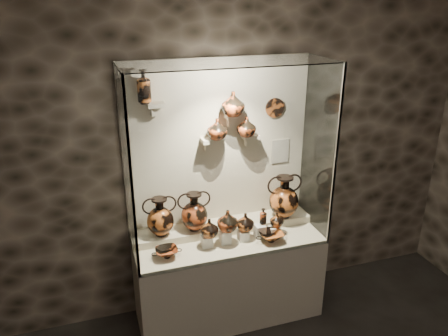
# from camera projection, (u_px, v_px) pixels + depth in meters

# --- Properties ---
(wall_back) EXTENTS (5.00, 0.02, 3.20)m
(wall_back) POSITION_uv_depth(u_px,v_px,m) (218.00, 147.00, 3.93)
(wall_back) COLOR black
(wall_back) RESTS_ON ground
(plinth) EXTENTS (1.70, 0.60, 0.80)m
(plinth) POSITION_uv_depth(u_px,v_px,m) (228.00, 279.00, 4.09)
(plinth) COLOR #C2B59C
(plinth) RESTS_ON floor
(front_tier) EXTENTS (1.68, 0.58, 0.03)m
(front_tier) POSITION_uv_depth(u_px,v_px,m) (229.00, 240.00, 3.94)
(front_tier) COLOR beige
(front_tier) RESTS_ON plinth
(rear_tier) EXTENTS (1.70, 0.25, 0.10)m
(rear_tier) POSITION_uv_depth(u_px,v_px,m) (223.00, 228.00, 4.08)
(rear_tier) COLOR beige
(rear_tier) RESTS_ON plinth
(back_panel) EXTENTS (1.70, 0.03, 1.60)m
(back_panel) POSITION_uv_depth(u_px,v_px,m) (218.00, 147.00, 3.93)
(back_panel) COLOR #C2B59C
(back_panel) RESTS_ON plinth
(glass_front) EXTENTS (1.70, 0.01, 1.60)m
(glass_front) POSITION_uv_depth(u_px,v_px,m) (241.00, 172.00, 3.39)
(glass_front) COLOR white
(glass_front) RESTS_ON plinth
(glass_left) EXTENTS (0.01, 0.60, 1.60)m
(glass_left) POSITION_uv_depth(u_px,v_px,m) (127.00, 171.00, 3.41)
(glass_left) COLOR white
(glass_left) RESTS_ON plinth
(glass_right) EXTENTS (0.01, 0.60, 1.60)m
(glass_right) POSITION_uv_depth(u_px,v_px,m) (319.00, 149.00, 3.89)
(glass_right) COLOR white
(glass_right) RESTS_ON plinth
(glass_top) EXTENTS (1.70, 0.60, 0.01)m
(glass_top) POSITION_uv_depth(u_px,v_px,m) (229.00, 62.00, 3.36)
(glass_top) COLOR white
(glass_top) RESTS_ON back_panel
(frame_post_left) EXTENTS (0.02, 0.02, 1.60)m
(frame_post_left) POSITION_uv_depth(u_px,v_px,m) (132.00, 185.00, 3.15)
(frame_post_left) COLOR gray
(frame_post_left) RESTS_ON plinth
(frame_post_right) EXTENTS (0.02, 0.02, 1.60)m
(frame_post_right) POSITION_uv_depth(u_px,v_px,m) (336.00, 160.00, 3.64)
(frame_post_right) COLOR gray
(frame_post_right) RESTS_ON plinth
(pedestal_a) EXTENTS (0.09, 0.09, 0.10)m
(pedestal_a) POSITION_uv_depth(u_px,v_px,m) (207.00, 241.00, 3.81)
(pedestal_a) COLOR silver
(pedestal_a) RESTS_ON front_tier
(pedestal_b) EXTENTS (0.09, 0.09, 0.13)m
(pedestal_b) POSITION_uv_depth(u_px,v_px,m) (225.00, 236.00, 3.85)
(pedestal_b) COLOR silver
(pedestal_b) RESTS_ON front_tier
(pedestal_c) EXTENTS (0.09, 0.09, 0.09)m
(pedestal_c) POSITION_uv_depth(u_px,v_px,m) (243.00, 235.00, 3.91)
(pedestal_c) COLOR silver
(pedestal_c) RESTS_ON front_tier
(pedestal_d) EXTENTS (0.09, 0.09, 0.12)m
(pedestal_d) POSITION_uv_depth(u_px,v_px,m) (260.00, 231.00, 3.95)
(pedestal_d) COLOR silver
(pedestal_d) RESTS_ON front_tier
(pedestal_e) EXTENTS (0.09, 0.09, 0.08)m
(pedestal_e) POSITION_uv_depth(u_px,v_px,m) (274.00, 231.00, 4.00)
(pedestal_e) COLOR silver
(pedestal_e) RESTS_ON front_tier
(bracket_ul) EXTENTS (0.14, 0.12, 0.04)m
(bracket_ul) POSITION_uv_depth(u_px,v_px,m) (156.00, 105.00, 3.54)
(bracket_ul) COLOR #C2B59C
(bracket_ul) RESTS_ON back_panel
(bracket_ca) EXTENTS (0.14, 0.12, 0.04)m
(bracket_ca) POSITION_uv_depth(u_px,v_px,m) (209.00, 140.00, 3.80)
(bracket_ca) COLOR #C2B59C
(bracket_ca) RESTS_ON back_panel
(bracket_cb) EXTENTS (0.10, 0.12, 0.04)m
(bracket_cb) POSITION_uv_depth(u_px,v_px,m) (231.00, 116.00, 3.78)
(bracket_cb) COLOR #C2B59C
(bracket_cb) RESTS_ON back_panel
(bracket_cc) EXTENTS (0.14, 0.12, 0.04)m
(bracket_cc) POSITION_uv_depth(u_px,v_px,m) (250.00, 136.00, 3.91)
(bracket_cc) COLOR #C2B59C
(bracket_cc) RESTS_ON back_panel
(amphora_left) EXTENTS (0.33, 0.33, 0.36)m
(amphora_left) POSITION_uv_depth(u_px,v_px,m) (160.00, 217.00, 3.80)
(amphora_left) COLOR #B85A23
(amphora_left) RESTS_ON rear_tier
(amphora_mid) EXTENTS (0.34, 0.34, 0.36)m
(amphora_mid) POSITION_uv_depth(u_px,v_px,m) (194.00, 212.00, 3.89)
(amphora_mid) COLOR #AD451E
(amphora_mid) RESTS_ON rear_tier
(amphora_right) EXTENTS (0.39, 0.39, 0.42)m
(amphora_right) POSITION_uv_depth(u_px,v_px,m) (284.00, 197.00, 4.11)
(amphora_right) COLOR #B85A23
(amphora_right) RESTS_ON rear_tier
(jug_a) EXTENTS (0.18, 0.18, 0.17)m
(jug_a) POSITION_uv_depth(u_px,v_px,m) (209.00, 228.00, 3.75)
(jug_a) COLOR #B85A23
(jug_a) RESTS_ON pedestal_a
(jug_b) EXTENTS (0.20, 0.20, 0.19)m
(jug_b) POSITION_uv_depth(u_px,v_px,m) (228.00, 221.00, 3.78)
(jug_b) COLOR #AD451E
(jug_b) RESTS_ON pedestal_b
(jug_c) EXTENTS (0.18, 0.18, 0.16)m
(jug_c) POSITION_uv_depth(u_px,v_px,m) (245.00, 222.00, 3.88)
(jug_c) COLOR #B85A23
(jug_c) RESTS_ON pedestal_c
(jug_e) EXTENTS (0.15, 0.15, 0.13)m
(jug_e) POSITION_uv_depth(u_px,v_px,m) (277.00, 220.00, 3.97)
(jug_e) COLOR #B85A23
(jug_e) RESTS_ON pedestal_e
(lekythos_small) EXTENTS (0.09, 0.09, 0.17)m
(lekythos_small) POSITION_uv_depth(u_px,v_px,m) (263.00, 215.00, 3.92)
(lekythos_small) COLOR #AD451E
(lekythos_small) RESTS_ON pedestal_d
(kylix_left) EXTENTS (0.29, 0.26, 0.10)m
(kylix_left) POSITION_uv_depth(u_px,v_px,m) (167.00, 252.00, 3.65)
(kylix_left) COLOR #AD451E
(kylix_left) RESTS_ON front_tier
(kylix_right) EXTENTS (0.34, 0.32, 0.11)m
(kylix_right) POSITION_uv_depth(u_px,v_px,m) (271.00, 236.00, 3.88)
(kylix_right) COLOR #B85A23
(kylix_right) RESTS_ON front_tier
(lekythos_tall) EXTENTS (0.15, 0.15, 0.30)m
(lekythos_tall) POSITION_uv_depth(u_px,v_px,m) (144.00, 85.00, 3.44)
(lekythos_tall) COLOR #B85A23
(lekythos_tall) RESTS_ON bracket_ul
(ovoid_vase_a) EXTENTS (0.19, 0.19, 0.18)m
(ovoid_vase_a) POSITION_uv_depth(u_px,v_px,m) (217.00, 129.00, 3.74)
(ovoid_vase_a) COLOR #AD451E
(ovoid_vase_a) RESTS_ON bracket_ca
(ovoid_vase_b) EXTENTS (0.24, 0.24, 0.21)m
(ovoid_vase_b) POSITION_uv_depth(u_px,v_px,m) (233.00, 104.00, 3.69)
(ovoid_vase_b) COLOR #AD451E
(ovoid_vase_b) RESTS_ON bracket_cb
(ovoid_vase_c) EXTENTS (0.19, 0.19, 0.18)m
(ovoid_vase_c) POSITION_uv_depth(u_px,v_px,m) (246.00, 126.00, 3.82)
(ovoid_vase_c) COLOR #AD451E
(ovoid_vase_c) RESTS_ON bracket_cc
(wall_plate) EXTENTS (0.18, 0.02, 0.18)m
(wall_plate) POSITION_uv_depth(u_px,v_px,m) (275.00, 108.00, 3.94)
(wall_plate) COLOR #9C4A1E
(wall_plate) RESTS_ON back_panel
(info_placard) EXTENTS (0.17, 0.01, 0.23)m
(info_placard) POSITION_uv_depth(u_px,v_px,m) (280.00, 151.00, 4.12)
(info_placard) COLOR beige
(info_placard) RESTS_ON back_panel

